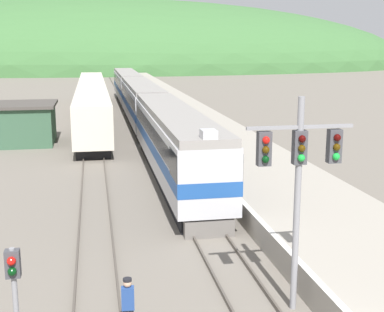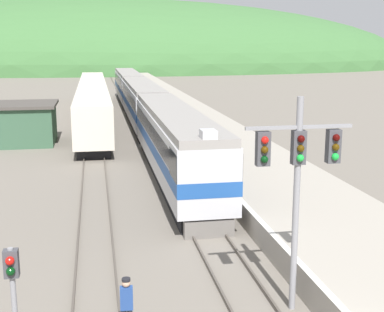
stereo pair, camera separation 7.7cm
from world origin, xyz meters
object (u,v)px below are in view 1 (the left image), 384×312
at_px(signal_post_siding, 14,283).
at_px(carriage_second, 141,103).
at_px(track_worker, 128,304).
at_px(carriage_third, 127,86).
at_px(siding_train, 92,101).
at_px(express_train_lead_car, 174,142).
at_px(signal_mast_main, 299,169).

bearing_deg(signal_post_siding, carriage_second, 80.37).
bearing_deg(carriage_second, track_worker, -95.76).
relative_size(carriage_third, siding_train, 0.48).
bearing_deg(carriage_third, signal_post_siding, -96.31).
xyz_separation_m(express_train_lead_car, track_worker, (-3.96, -17.41, -1.32)).
xyz_separation_m(express_train_lead_car, siding_train, (-4.84, 27.44, -0.33)).
height_order(express_train_lead_car, track_worker, express_train_lead_car).
bearing_deg(track_worker, express_train_lead_car, 77.18).
height_order(carriage_second, signal_mast_main, signal_mast_main).
bearing_deg(track_worker, carriage_third, 86.27).
distance_m(express_train_lead_car, signal_post_siding, 19.59).
bearing_deg(signal_post_siding, signal_mast_main, 11.86).
xyz_separation_m(siding_train, track_worker, (0.88, -44.85, -0.98)).
bearing_deg(carriage_third, express_train_lead_car, -90.00).
height_order(signal_mast_main, signal_post_siding, signal_mast_main).
bearing_deg(siding_train, signal_post_siding, -92.48).
xyz_separation_m(signal_post_siding, track_worker, (2.87, 0.96, -1.33)).
height_order(carriage_second, track_worker, carriage_second).
bearing_deg(carriage_third, carriage_second, -90.00).
height_order(express_train_lead_car, carriage_second, express_train_lead_car).
height_order(carriage_second, carriage_third, same).
height_order(carriage_third, signal_post_siding, carriage_third).
bearing_deg(track_worker, signal_mast_main, 8.09).
distance_m(carriage_second, signal_mast_main, 38.63).
distance_m(express_train_lead_car, track_worker, 17.90).
bearing_deg(express_train_lead_car, siding_train, 100.00).
relative_size(siding_train, signal_mast_main, 6.47).
bearing_deg(signal_mast_main, track_worker, -171.91).
bearing_deg(signal_mast_main, signal_post_siding, -168.14).
xyz_separation_m(express_train_lead_car, signal_mast_main, (1.26, -16.66, 2.20)).
height_order(signal_mast_main, track_worker, signal_mast_main).
relative_size(signal_post_siding, track_worker, 1.82).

